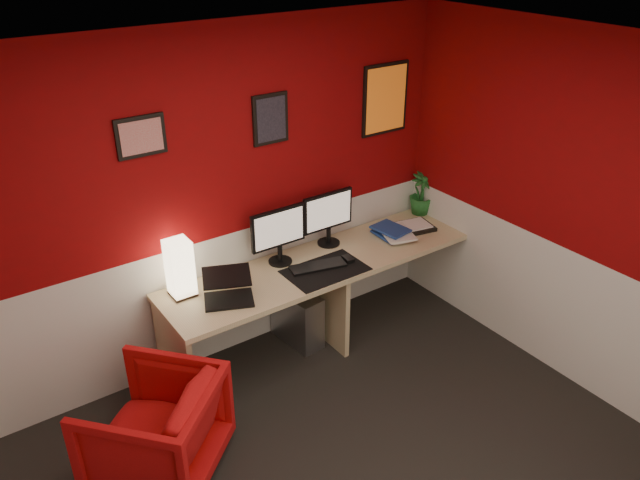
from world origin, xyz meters
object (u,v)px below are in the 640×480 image
Objects in this scene: shoji_lamp at (180,270)px; zen_tray at (411,227)px; desk at (325,301)px; potted_plant at (421,194)px; laptop at (228,287)px; armchair at (155,429)px; monitor_right at (329,211)px; monitor_left at (279,228)px; pc_tower at (297,317)px.

zen_tray is at bearing -4.47° from shoji_lamp.
potted_plant is (1.18, 0.22, 0.55)m from desk.
zen_tray is at bearing 26.63° from laptop.
potted_plant is at bearing 153.33° from armchair.
zen_tray is 0.38m from potted_plant.
armchair is at bearing -165.33° from potted_plant.
desk reaches higher than armchair.
shoji_lamp is 1.27m from monitor_right.
potted_plant is at bearing 35.08° from zen_tray.
shoji_lamp is at bearing -178.98° from potted_plant.
desk is 7.88× the size of laptop.
armchair is at bearing -167.97° from zen_tray.
monitor_left and monitor_right have the same top height.
laptop is 0.45× the size of armchair.
shoji_lamp reaches higher than armchair.
desk is at bearing -169.58° from potted_plant.
potted_plant is at bearing -2.05° from pc_tower.
potted_plant is 1.54m from pc_tower.
desk is at bearing -30.83° from monitor_left.
laptop reaches higher than zen_tray.
monitor_right is at bearing 3.99° from monitor_left.
zen_tray is 0.94× the size of potted_plant.
potted_plant is at bearing 1.57° from monitor_left.
armchair is (-1.62, -0.52, -0.03)m from desk.
monitor_left is (-0.30, 0.18, 0.66)m from desk.
desk is 3.55× the size of armchair.
potted_plant is 2.95m from armchair.
laptop is 0.73× the size of pc_tower.
laptop is 0.93m from pc_tower.
laptop is (-0.87, -0.08, 0.47)m from desk.
potted_plant is at bearing 1.02° from shoji_lamp.
armchair is (-1.80, -0.73, -0.69)m from monitor_right.
laptop is at bearing -176.76° from zen_tray.
monitor_right is 1.66× the size of zen_tray.
potted_plant is (0.28, 0.20, 0.17)m from zen_tray.
shoji_lamp is at bearing 170.80° from desk.
pc_tower is (0.10, -0.06, -0.80)m from monitor_left.
laptop is at bearing -170.25° from pc_tower.
potted_plant reaches higher than laptop.
shoji_lamp is 1.06m from armchair.
armchair is (-0.53, -0.69, -0.60)m from shoji_lamp.
laptop is at bearing -174.80° from desk.
monitor_left is 1.00× the size of monitor_right.
potted_plant is at bearing 10.42° from desk.
monitor_right is at bearing 165.33° from zen_tray.
potted_plant is (2.27, 0.04, -0.01)m from shoji_lamp.
pc_tower is at bearing 162.52° from armchair.
monitor_left reaches higher than armchair.
pc_tower is at bearing -3.98° from shoji_lamp.
pc_tower is at bearing 149.65° from desk.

